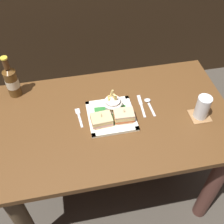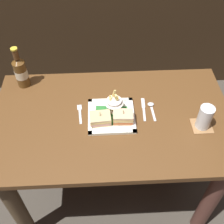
{
  "view_description": "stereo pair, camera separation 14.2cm",
  "coord_description": "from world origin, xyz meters",
  "px_view_note": "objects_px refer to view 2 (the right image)",
  "views": [
    {
      "loc": [
        -0.19,
        -0.93,
        1.87
      ],
      "look_at": [
        -0.0,
        0.0,
        0.81
      ],
      "focal_mm": 45.11,
      "sensor_mm": 36.0,
      "label": 1
    },
    {
      "loc": [
        -0.05,
        -0.95,
        1.87
      ],
      "look_at": [
        -0.0,
        0.0,
        0.81
      ],
      "focal_mm": 45.11,
      "sensor_mm": 36.0,
      "label": 2
    }
  ],
  "objects_px": {
    "fries_cup": "(114,103)",
    "fork": "(80,113)",
    "knife": "(144,108)",
    "water_glass": "(204,118)",
    "sandwich_half_left": "(100,119)",
    "spoon": "(151,107)",
    "dining_table": "(113,139)",
    "square_plate": "(111,116)",
    "beer_bottle": "(21,71)",
    "sandwich_half_right": "(123,117)"
  },
  "relations": [
    {
      "from": "dining_table",
      "to": "square_plate",
      "type": "relative_size",
      "value": 5.23
    },
    {
      "from": "square_plate",
      "to": "dining_table",
      "type": "bearing_deg",
      "value": -43.22
    },
    {
      "from": "fries_cup",
      "to": "knife",
      "type": "relative_size",
      "value": 0.66
    },
    {
      "from": "sandwich_half_left",
      "to": "spoon",
      "type": "xyz_separation_m",
      "value": [
        0.27,
        0.09,
        -0.03
      ]
    },
    {
      "from": "water_glass",
      "to": "fork",
      "type": "bearing_deg",
      "value": 168.93
    },
    {
      "from": "sandwich_half_left",
      "to": "knife",
      "type": "bearing_deg",
      "value": 20.73
    },
    {
      "from": "square_plate",
      "to": "fork",
      "type": "distance_m",
      "value": 0.17
    },
    {
      "from": "square_plate",
      "to": "fries_cup",
      "type": "relative_size",
      "value": 2.18
    },
    {
      "from": "dining_table",
      "to": "spoon",
      "type": "bearing_deg",
      "value": 16.62
    },
    {
      "from": "fries_cup",
      "to": "spoon",
      "type": "relative_size",
      "value": 0.83
    },
    {
      "from": "spoon",
      "to": "water_glass",
      "type": "bearing_deg",
      "value": -31.19
    },
    {
      "from": "knife",
      "to": "dining_table",
      "type": "bearing_deg",
      "value": -161.31
    },
    {
      "from": "fries_cup",
      "to": "fork",
      "type": "distance_m",
      "value": 0.19
    },
    {
      "from": "knife",
      "to": "spoon",
      "type": "bearing_deg",
      "value": 7.99
    },
    {
      "from": "sandwich_half_right",
      "to": "beer_bottle",
      "type": "distance_m",
      "value": 0.63
    },
    {
      "from": "knife",
      "to": "water_glass",
      "type": "bearing_deg",
      "value": -26.17
    },
    {
      "from": "sandwich_half_left",
      "to": "beer_bottle",
      "type": "relative_size",
      "value": 0.43
    },
    {
      "from": "fries_cup",
      "to": "water_glass",
      "type": "bearing_deg",
      "value": -16.51
    },
    {
      "from": "beer_bottle",
      "to": "knife",
      "type": "distance_m",
      "value": 0.7
    },
    {
      "from": "sandwich_half_right",
      "to": "fork",
      "type": "height_order",
      "value": "sandwich_half_right"
    },
    {
      "from": "square_plate",
      "to": "spoon",
      "type": "bearing_deg",
      "value": 14.55
    },
    {
      "from": "sandwich_half_left",
      "to": "dining_table",
      "type": "bearing_deg",
      "value": 25.84
    },
    {
      "from": "square_plate",
      "to": "water_glass",
      "type": "distance_m",
      "value": 0.46
    },
    {
      "from": "water_glass",
      "to": "spoon",
      "type": "distance_m",
      "value": 0.28
    },
    {
      "from": "fries_cup",
      "to": "spoon",
      "type": "height_order",
      "value": "fries_cup"
    },
    {
      "from": "beer_bottle",
      "to": "square_plate",
      "type": "bearing_deg",
      "value": -29.27
    },
    {
      "from": "dining_table",
      "to": "beer_bottle",
      "type": "distance_m",
      "value": 0.63
    },
    {
      "from": "spoon",
      "to": "dining_table",
      "type": "bearing_deg",
      "value": -163.38
    },
    {
      "from": "dining_table",
      "to": "sandwich_half_right",
      "type": "distance_m",
      "value": 0.23
    },
    {
      "from": "sandwich_half_left",
      "to": "water_glass",
      "type": "bearing_deg",
      "value": -5.4
    },
    {
      "from": "sandwich_half_right",
      "to": "fries_cup",
      "type": "xyz_separation_m",
      "value": [
        -0.04,
        0.08,
        0.02
      ]
    },
    {
      "from": "fries_cup",
      "to": "beer_bottle",
      "type": "xyz_separation_m",
      "value": [
        -0.5,
        0.23,
        0.04
      ]
    },
    {
      "from": "dining_table",
      "to": "fork",
      "type": "bearing_deg",
      "value": 166.38
    },
    {
      "from": "dining_table",
      "to": "sandwich_half_left",
      "type": "xyz_separation_m",
      "value": [
        -0.06,
        -0.03,
        0.22
      ]
    },
    {
      "from": "dining_table",
      "to": "beer_bottle",
      "type": "relative_size",
      "value": 5.0
    },
    {
      "from": "fries_cup",
      "to": "sandwich_half_right",
      "type": "bearing_deg",
      "value": -63.25
    },
    {
      "from": "water_glass",
      "to": "fork",
      "type": "distance_m",
      "value": 0.63
    },
    {
      "from": "sandwich_half_left",
      "to": "knife",
      "type": "relative_size",
      "value": 0.66
    },
    {
      "from": "square_plate",
      "to": "fries_cup",
      "type": "distance_m",
      "value": 0.07
    },
    {
      "from": "sandwich_half_right",
      "to": "spoon",
      "type": "relative_size",
      "value": 0.78
    },
    {
      "from": "spoon",
      "to": "fries_cup",
      "type": "bearing_deg",
      "value": -176.33
    },
    {
      "from": "sandwich_half_left",
      "to": "beer_bottle",
      "type": "distance_m",
      "value": 0.53
    },
    {
      "from": "beer_bottle",
      "to": "sandwich_half_left",
      "type": "bearing_deg",
      "value": -35.81
    },
    {
      "from": "water_glass",
      "to": "knife",
      "type": "relative_size",
      "value": 0.77
    },
    {
      "from": "fork",
      "to": "spoon",
      "type": "bearing_deg",
      "value": 3.24
    },
    {
      "from": "knife",
      "to": "sandwich_half_right",
      "type": "bearing_deg",
      "value": -143.27
    },
    {
      "from": "square_plate",
      "to": "fork",
      "type": "height_order",
      "value": "square_plate"
    },
    {
      "from": "beer_bottle",
      "to": "spoon",
      "type": "xyz_separation_m",
      "value": [
        0.7,
        -0.22,
        -0.09
      ]
    },
    {
      "from": "fries_cup",
      "to": "knife",
      "type": "height_order",
      "value": "fries_cup"
    },
    {
      "from": "beer_bottle",
      "to": "knife",
      "type": "xyz_separation_m",
      "value": [
        0.66,
        -0.22,
        -0.1
      ]
    }
  ]
}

